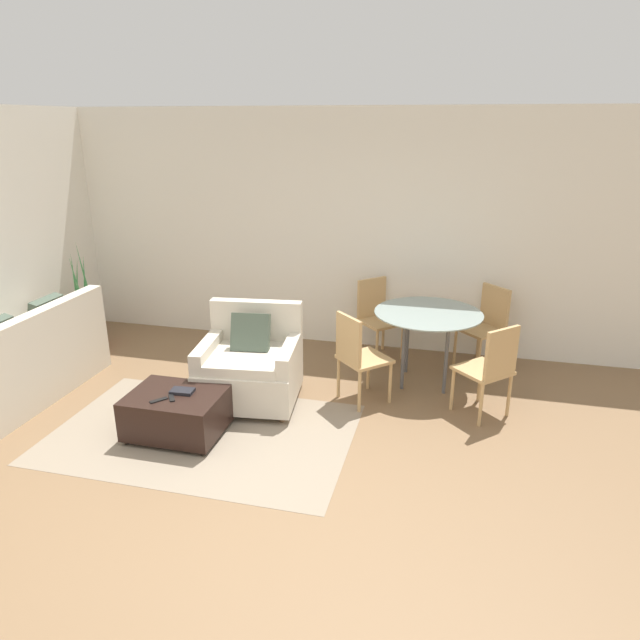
{
  "coord_description": "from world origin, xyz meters",
  "views": [
    {
      "loc": [
        1.31,
        -3.22,
        2.6
      ],
      "look_at": [
        0.05,
        1.88,
        0.75
      ],
      "focal_mm": 32.0,
      "sensor_mm": 36.0,
      "label": 1
    }
  ],
  "objects_px": {
    "dining_table": "(428,321)",
    "dining_chair_near_right": "(491,365)",
    "tv_remote_secondary": "(159,400)",
    "dining_chair_far_right": "(487,321)",
    "couch": "(21,366)",
    "potted_plant": "(86,328)",
    "dining_chair_far_left": "(376,313)",
    "book_stack": "(182,391)",
    "dining_chair_near_left": "(357,353)",
    "tv_remote_primary": "(172,398)",
    "ottoman": "(177,412)",
    "armchair": "(250,366)"
  },
  "relations": [
    {
      "from": "dining_chair_far_right",
      "to": "dining_chair_near_right",
      "type": "bearing_deg",
      "value": -90.0
    },
    {
      "from": "couch",
      "to": "dining_table",
      "type": "bearing_deg",
      "value": 18.14
    },
    {
      "from": "dining_chair_near_left",
      "to": "dining_chair_far_left",
      "type": "distance_m",
      "value": 1.22
    },
    {
      "from": "tv_remote_secondary",
      "to": "tv_remote_primary",
      "type": "bearing_deg",
      "value": 36.79
    },
    {
      "from": "book_stack",
      "to": "tv_remote_secondary",
      "type": "xyz_separation_m",
      "value": [
        -0.12,
        -0.19,
        -0.01
      ]
    },
    {
      "from": "couch",
      "to": "ottoman",
      "type": "xyz_separation_m",
      "value": [
        1.83,
        -0.32,
        -0.1
      ]
    },
    {
      "from": "couch",
      "to": "dining_chair_far_left",
      "type": "bearing_deg",
      "value": 30.04
    },
    {
      "from": "dining_table",
      "to": "dining_chair_near_left",
      "type": "bearing_deg",
      "value": -135.0
    },
    {
      "from": "ottoman",
      "to": "dining_chair_near_left",
      "type": "relative_size",
      "value": 0.89
    },
    {
      "from": "ottoman",
      "to": "couch",
      "type": "bearing_deg",
      "value": 170.15
    },
    {
      "from": "dining_chair_far_right",
      "to": "dining_chair_far_left",
      "type": "bearing_deg",
      "value": 180.0
    },
    {
      "from": "couch",
      "to": "dining_chair_near_left",
      "type": "height_order",
      "value": "couch"
    },
    {
      "from": "book_stack",
      "to": "tv_remote_secondary",
      "type": "distance_m",
      "value": 0.22
    },
    {
      "from": "potted_plant",
      "to": "dining_chair_near_left",
      "type": "bearing_deg",
      "value": -11.05
    },
    {
      "from": "book_stack",
      "to": "ottoman",
      "type": "bearing_deg",
      "value": -142.39
    },
    {
      "from": "dining_chair_far_left",
      "to": "potted_plant",
      "type": "bearing_deg",
      "value": -171.01
    },
    {
      "from": "armchair",
      "to": "dining_chair_near_right",
      "type": "height_order",
      "value": "armchair"
    },
    {
      "from": "ottoman",
      "to": "dining_chair_far_right",
      "type": "distance_m",
      "value": 3.43
    },
    {
      "from": "couch",
      "to": "dining_table",
      "type": "relative_size",
      "value": 1.62
    },
    {
      "from": "dining_chair_near_right",
      "to": "couch",
      "type": "bearing_deg",
      "value": -171.7
    },
    {
      "from": "dining_chair_near_left",
      "to": "tv_remote_primary",
      "type": "bearing_deg",
      "value": -142.93
    },
    {
      "from": "ottoman",
      "to": "book_stack",
      "type": "xyz_separation_m",
      "value": [
        0.05,
        0.04,
        0.19
      ]
    },
    {
      "from": "couch",
      "to": "dining_chair_near_right",
      "type": "relative_size",
      "value": 1.96
    },
    {
      "from": "ottoman",
      "to": "dining_chair_far_right",
      "type": "relative_size",
      "value": 0.89
    },
    {
      "from": "dining_chair_far_right",
      "to": "tv_remote_primary",
      "type": "bearing_deg",
      "value": -138.98
    },
    {
      "from": "dining_chair_far_right",
      "to": "book_stack",
      "type": "bearing_deg",
      "value": -140.14
    },
    {
      "from": "book_stack",
      "to": "dining_chair_near_left",
      "type": "height_order",
      "value": "dining_chair_near_left"
    },
    {
      "from": "tv_remote_secondary",
      "to": "potted_plant",
      "type": "bearing_deg",
      "value": 137.84
    },
    {
      "from": "dining_table",
      "to": "dining_chair_near_right",
      "type": "relative_size",
      "value": 1.21
    },
    {
      "from": "dining_chair_far_left",
      "to": "dining_chair_far_right",
      "type": "xyz_separation_m",
      "value": [
        1.22,
        0.0,
        0.0
      ]
    },
    {
      "from": "dining_chair_near_left",
      "to": "dining_chair_far_right",
      "type": "xyz_separation_m",
      "value": [
        1.22,
        1.22,
        0.0
      ]
    },
    {
      "from": "book_stack",
      "to": "dining_chair_near_left",
      "type": "xyz_separation_m",
      "value": [
        1.35,
        0.93,
        0.11
      ]
    },
    {
      "from": "book_stack",
      "to": "dining_chair_near_right",
      "type": "xyz_separation_m",
      "value": [
        2.57,
        0.93,
        0.11
      ]
    },
    {
      "from": "dining_chair_near_left",
      "to": "dining_chair_far_left",
      "type": "bearing_deg",
      "value": 90.0
    },
    {
      "from": "armchair",
      "to": "dining_chair_far_left",
      "type": "height_order",
      "value": "armchair"
    },
    {
      "from": "tv_remote_secondary",
      "to": "ottoman",
      "type": "bearing_deg",
      "value": 63.66
    },
    {
      "from": "book_stack",
      "to": "couch",
      "type": "bearing_deg",
      "value": 171.54
    },
    {
      "from": "book_stack",
      "to": "tv_remote_primary",
      "type": "xyz_separation_m",
      "value": [
        -0.04,
        -0.12,
        -0.01
      ]
    },
    {
      "from": "couch",
      "to": "dining_table",
      "type": "distance_m",
      "value": 4.06
    },
    {
      "from": "dining_table",
      "to": "dining_chair_far_right",
      "type": "relative_size",
      "value": 1.21
    },
    {
      "from": "couch",
      "to": "dining_chair_far_left",
      "type": "relative_size",
      "value": 1.96
    },
    {
      "from": "book_stack",
      "to": "armchair",
      "type": "bearing_deg",
      "value": 64.57
    },
    {
      "from": "tv_remote_primary",
      "to": "dining_chair_near_left",
      "type": "height_order",
      "value": "dining_chair_near_left"
    },
    {
      "from": "dining_table",
      "to": "dining_chair_near_right",
      "type": "height_order",
      "value": "dining_chair_near_right"
    },
    {
      "from": "dining_chair_near_right",
      "to": "dining_chair_far_right",
      "type": "relative_size",
      "value": 1.0
    },
    {
      "from": "tv_remote_secondary",
      "to": "book_stack",
      "type": "bearing_deg",
      "value": 56.57
    },
    {
      "from": "ottoman",
      "to": "tv_remote_primary",
      "type": "distance_m",
      "value": 0.2
    },
    {
      "from": "armchair",
      "to": "dining_chair_near_right",
      "type": "bearing_deg",
      "value": 5.13
    },
    {
      "from": "armchair",
      "to": "book_stack",
      "type": "xyz_separation_m",
      "value": [
        -0.35,
        -0.73,
        0.04
      ]
    },
    {
      "from": "tv_remote_secondary",
      "to": "dining_chair_far_right",
      "type": "relative_size",
      "value": 0.16
    }
  ]
}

